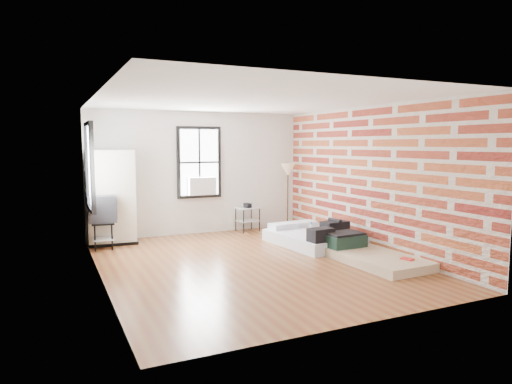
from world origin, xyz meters
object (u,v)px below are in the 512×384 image
wardrobe (111,198)px  tv_stand (103,210)px  side_table (248,212)px  floor_lamp (288,173)px  mattress_bare (367,253)px  mattress_main (314,237)px

wardrobe → tv_stand: size_ratio=1.83×
wardrobe → side_table: (3.10, 0.07, -0.52)m
wardrobe → floor_lamp: 4.17m
mattress_bare → wardrobe: 5.22m
wardrobe → mattress_main: bearing=-22.3°
wardrobe → tv_stand: bearing=-122.3°
mattress_bare → floor_lamp: (0.23, 3.34, 1.24)m
mattress_bare → side_table: side_table is taller
mattress_main → mattress_bare: 1.50m
side_table → tv_stand: size_ratio=0.63×
mattress_main → floor_lamp: size_ratio=1.23×
tv_stand → wardrobe: bearing=58.5°
mattress_main → mattress_bare: bearing=-88.9°
mattress_main → wardrobe: (-3.75, 1.85, 0.81)m
wardrobe → mattress_bare: bearing=-36.5°
mattress_bare → mattress_main: bearing=94.1°
mattress_bare → tv_stand: bearing=141.1°
mattress_bare → floor_lamp: size_ratio=1.25×
tv_stand → side_table: bearing=11.0°
wardrobe → tv_stand: 0.42m
mattress_main → wardrobe: wardrobe is taller
mattress_main → side_table: (-0.64, 1.92, 0.29)m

